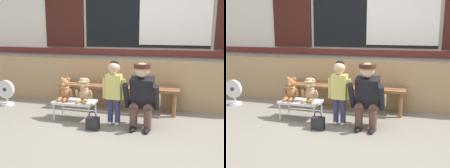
# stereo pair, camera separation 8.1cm
# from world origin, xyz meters

# --- Properties ---
(ground_plane) EXTENTS (60.00, 60.00, 0.00)m
(ground_plane) POSITION_xyz_m (0.00, 0.00, 0.00)
(ground_plane) COLOR gray
(brick_low_wall) EXTENTS (7.62, 0.25, 0.85)m
(brick_low_wall) POSITION_xyz_m (0.00, 1.43, 0.42)
(brick_low_wall) COLOR tan
(brick_low_wall) RESTS_ON ground
(shop_facade) EXTENTS (7.77, 0.26, 3.55)m
(shop_facade) POSITION_xyz_m (0.00, 1.94, 1.78)
(shop_facade) COLOR silver
(shop_facade) RESTS_ON ground
(wooden_bench_long) EXTENTS (2.10, 0.40, 0.44)m
(wooden_bench_long) POSITION_xyz_m (-0.33, 1.06, 0.37)
(wooden_bench_long) COLOR brown
(wooden_bench_long) RESTS_ON ground
(small_display_bench) EXTENTS (0.64, 0.36, 0.30)m
(small_display_bench) POSITION_xyz_m (-0.85, 0.38, 0.27)
(small_display_bench) COLOR silver
(small_display_bench) RESTS_ON ground
(teddy_bear_plain) EXTENTS (0.28, 0.26, 0.36)m
(teddy_bear_plain) POSITION_xyz_m (-1.01, 0.38, 0.46)
(teddy_bear_plain) COLOR #A86B3D
(teddy_bear_plain) RESTS_ON small_display_bench
(teddy_bear_with_hat) EXTENTS (0.28, 0.27, 0.36)m
(teddy_bear_with_hat) POSITION_xyz_m (-0.69, 0.38, 0.47)
(teddy_bear_with_hat) COLOR tan
(teddy_bear_with_hat) RESTS_ON small_display_bench
(child_standing) EXTENTS (0.35, 0.18, 0.96)m
(child_standing) POSITION_xyz_m (-0.19, 0.32, 0.59)
(child_standing) COLOR navy
(child_standing) RESTS_ON ground
(adult_crouching) EXTENTS (0.50, 0.49, 0.95)m
(adult_crouching) POSITION_xyz_m (0.23, 0.31, 0.48)
(adult_crouching) COLOR brown
(adult_crouching) RESTS_ON ground
(handbag_on_ground) EXTENTS (0.18, 0.11, 0.27)m
(handbag_on_ground) POSITION_xyz_m (-0.43, 0.05, 0.10)
(handbag_on_ground) COLOR #232328
(handbag_on_ground) RESTS_ON ground
(floor_fan) EXTENTS (0.34, 0.24, 0.48)m
(floor_fan) POSITION_xyz_m (-2.39, 0.74, 0.24)
(floor_fan) COLOR silver
(floor_fan) RESTS_ON ground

